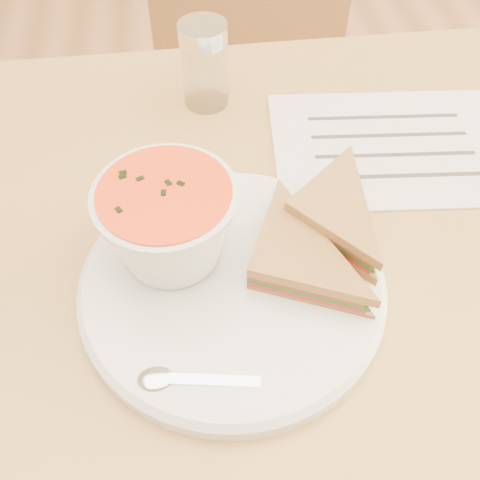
{
  "coord_description": "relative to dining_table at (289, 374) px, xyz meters",
  "views": [
    {
      "loc": [
        -0.13,
        -0.36,
        1.18
      ],
      "look_at": [
        -0.09,
        -0.05,
        0.8
      ],
      "focal_mm": 40.0,
      "sensor_mm": 36.0,
      "label": 1
    }
  ],
  "objects": [
    {
      "name": "floor",
      "position": [
        0.0,
        0.0,
        -0.38
      ],
      "size": [
        5.0,
        6.0,
        0.01
      ],
      "primitive_type": "cube",
      "color": "brown",
      "rests_on": "ground"
    },
    {
      "name": "dining_table",
      "position": [
        0.0,
        0.0,
        0.0
      ],
      "size": [
        1.0,
        0.7,
        0.75
      ],
      "primitive_type": null,
      "color": "olive",
      "rests_on": "floor"
    },
    {
      "name": "chair_far",
      "position": [
        0.05,
        0.49,
        0.09
      ],
      "size": [
        0.45,
        0.45,
        0.93
      ],
      "primitive_type": null,
      "rotation": [
        0.0,
        0.0,
        3.25
      ],
      "color": "brown",
      "rests_on": "floor"
    },
    {
      "name": "plate",
      "position": [
        -0.1,
        -0.07,
        0.38
      ],
      "size": [
        0.33,
        0.33,
        0.02
      ],
      "primitive_type": null,
      "rotation": [
        0.0,
        0.0,
        -0.14
      ],
      "color": "silver",
      "rests_on": "dining_table"
    },
    {
      "name": "soup_bowl",
      "position": [
        -0.15,
        -0.04,
        0.43
      ],
      "size": [
        0.13,
        0.13,
        0.09
      ],
      "primitive_type": null,
      "rotation": [
        0.0,
        0.0,
        0.01
      ],
      "color": "silver",
      "rests_on": "plate"
    },
    {
      "name": "sandwich_half_a",
      "position": [
        -0.08,
        -0.09,
        0.41
      ],
      "size": [
        0.15,
        0.15,
        0.04
      ],
      "primitive_type": null,
      "rotation": [
        0.0,
        0.0,
        -0.41
      ],
      "color": "#A56D3A",
      "rests_on": "plate"
    },
    {
      "name": "sandwich_half_b",
      "position": [
        -0.04,
        -0.02,
        0.42
      ],
      "size": [
        0.15,
        0.15,
        0.03
      ],
      "primitive_type": null,
      "rotation": [
        0.0,
        0.0,
        -0.86
      ],
      "color": "#A56D3A",
      "rests_on": "plate"
    },
    {
      "name": "spoon",
      "position": [
        -0.12,
        -0.17,
        0.4
      ],
      "size": [
        0.16,
        0.06,
        0.01
      ],
      "primitive_type": null,
      "rotation": [
        0.0,
        0.0,
        -0.15
      ],
      "color": "silver",
      "rests_on": "plate"
    },
    {
      "name": "paper_menu",
      "position": [
        0.12,
        0.1,
        0.38
      ],
      "size": [
        0.3,
        0.23,
        0.0
      ],
      "primitive_type": null,
      "rotation": [
        0.0,
        0.0,
        -0.09
      ],
      "color": "silver",
      "rests_on": "dining_table"
    },
    {
      "name": "condiment_shaker",
      "position": [
        -0.09,
        0.22,
        0.43
      ],
      "size": [
        0.06,
        0.06,
        0.11
      ],
      "primitive_type": null,
      "rotation": [
        0.0,
        0.0,
        -0.09
      ],
      "color": "silver",
      "rests_on": "dining_table"
    }
  ]
}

